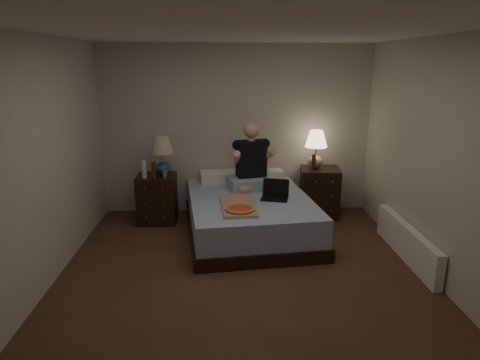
{
  "coord_description": "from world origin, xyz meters",
  "views": [
    {
      "loc": [
        -0.22,
        -4.1,
        2.24
      ],
      "look_at": [
        0.0,
        0.9,
        0.85
      ],
      "focal_mm": 32.0,
      "sensor_mm": 36.0,
      "label": 1
    }
  ],
  "objects_px": {
    "lamp_left": "(162,156)",
    "lamp_right": "(316,150)",
    "pizza_box": "(240,210)",
    "radiator": "(407,242)",
    "bed": "(249,215)",
    "soda_can": "(165,174)",
    "nightstand_right": "(319,192)",
    "water_bottle": "(144,169)",
    "beer_bottle_left": "(154,170)",
    "person": "(252,156)",
    "nightstand_left": "(157,199)",
    "laptop": "(275,190)",
    "beer_bottle_right": "(314,162)"
  },
  "relations": [
    {
      "from": "water_bottle",
      "to": "pizza_box",
      "type": "relative_size",
      "value": 0.33
    },
    {
      "from": "beer_bottle_left",
      "to": "bed",
      "type": "bearing_deg",
      "value": -14.58
    },
    {
      "from": "bed",
      "to": "lamp_left",
      "type": "relative_size",
      "value": 3.68
    },
    {
      "from": "lamp_right",
      "to": "laptop",
      "type": "relative_size",
      "value": 1.65
    },
    {
      "from": "nightstand_right",
      "to": "lamp_right",
      "type": "height_order",
      "value": "lamp_right"
    },
    {
      "from": "beer_bottle_left",
      "to": "laptop",
      "type": "height_order",
      "value": "beer_bottle_left"
    },
    {
      "from": "person",
      "to": "nightstand_left",
      "type": "bearing_deg",
      "value": 163.03
    },
    {
      "from": "nightstand_right",
      "to": "beer_bottle_left",
      "type": "xyz_separation_m",
      "value": [
        -2.38,
        -0.31,
        0.44
      ]
    },
    {
      "from": "water_bottle",
      "to": "pizza_box",
      "type": "bearing_deg",
      "value": -38.02
    },
    {
      "from": "lamp_right",
      "to": "person",
      "type": "height_order",
      "value": "person"
    },
    {
      "from": "nightstand_right",
      "to": "bed",
      "type": "bearing_deg",
      "value": -142.31
    },
    {
      "from": "pizza_box",
      "to": "beer_bottle_left",
      "type": "bearing_deg",
      "value": 136.67
    },
    {
      "from": "nightstand_left",
      "to": "radiator",
      "type": "bearing_deg",
      "value": -23.5
    },
    {
      "from": "lamp_left",
      "to": "water_bottle",
      "type": "distance_m",
      "value": 0.32
    },
    {
      "from": "lamp_right",
      "to": "water_bottle",
      "type": "distance_m",
      "value": 2.46
    },
    {
      "from": "water_bottle",
      "to": "radiator",
      "type": "xyz_separation_m",
      "value": [
        3.22,
        -1.21,
        -0.62
      ]
    },
    {
      "from": "nightstand_right",
      "to": "lamp_left",
      "type": "relative_size",
      "value": 1.3
    },
    {
      "from": "person",
      "to": "lamp_right",
      "type": "bearing_deg",
      "value": 4.06
    },
    {
      "from": "nightstand_right",
      "to": "soda_can",
      "type": "bearing_deg",
      "value": -166.18
    },
    {
      "from": "water_bottle",
      "to": "beer_bottle_left",
      "type": "bearing_deg",
      "value": -11.25
    },
    {
      "from": "bed",
      "to": "radiator",
      "type": "distance_m",
      "value": 1.98
    },
    {
      "from": "bed",
      "to": "person",
      "type": "xyz_separation_m",
      "value": [
        0.06,
        0.39,
        0.72
      ]
    },
    {
      "from": "radiator",
      "to": "lamp_left",
      "type": "bearing_deg",
      "value": 155.53
    },
    {
      "from": "bed",
      "to": "pizza_box",
      "type": "xyz_separation_m",
      "value": [
        -0.15,
        -0.63,
        0.3
      ]
    },
    {
      "from": "bed",
      "to": "nightstand_left",
      "type": "height_order",
      "value": "nightstand_left"
    },
    {
      "from": "nightstand_right",
      "to": "soda_can",
      "type": "relative_size",
      "value": 7.26
    },
    {
      "from": "bed",
      "to": "soda_can",
      "type": "bearing_deg",
      "value": 155.41
    },
    {
      "from": "lamp_right",
      "to": "pizza_box",
      "type": "xyz_separation_m",
      "value": [
        -1.16,
        -1.3,
        -0.45
      ]
    },
    {
      "from": "lamp_left",
      "to": "lamp_right",
      "type": "relative_size",
      "value": 1.0
    },
    {
      "from": "water_bottle",
      "to": "nightstand_left",
      "type": "bearing_deg",
      "value": 44.23
    },
    {
      "from": "water_bottle",
      "to": "person",
      "type": "relative_size",
      "value": 0.27
    },
    {
      "from": "lamp_right",
      "to": "soda_can",
      "type": "relative_size",
      "value": 5.6
    },
    {
      "from": "nightstand_right",
      "to": "person",
      "type": "distance_m",
      "value": 1.22
    },
    {
      "from": "lamp_left",
      "to": "lamp_right",
      "type": "bearing_deg",
      "value": 4.09
    },
    {
      "from": "nightstand_left",
      "to": "lamp_right",
      "type": "relative_size",
      "value": 1.23
    },
    {
      "from": "nightstand_left",
      "to": "water_bottle",
      "type": "xyz_separation_m",
      "value": [
        -0.14,
        -0.13,
        0.47
      ]
    },
    {
      "from": "bed",
      "to": "pizza_box",
      "type": "bearing_deg",
      "value": -110.29
    },
    {
      "from": "water_bottle",
      "to": "soda_can",
      "type": "distance_m",
      "value": 0.29
    },
    {
      "from": "beer_bottle_left",
      "to": "pizza_box",
      "type": "relative_size",
      "value": 0.3
    },
    {
      "from": "beer_bottle_left",
      "to": "radiator",
      "type": "distance_m",
      "value": 3.35
    },
    {
      "from": "nightstand_left",
      "to": "water_bottle",
      "type": "height_order",
      "value": "water_bottle"
    },
    {
      "from": "person",
      "to": "lamp_left",
      "type": "bearing_deg",
      "value": 162.13
    },
    {
      "from": "water_bottle",
      "to": "person",
      "type": "bearing_deg",
      "value": 0.95
    },
    {
      "from": "nightstand_right",
      "to": "beer_bottle_right",
      "type": "xyz_separation_m",
      "value": [
        -0.12,
        -0.08,
        0.48
      ]
    },
    {
      "from": "radiator",
      "to": "lamp_right",
      "type": "bearing_deg",
      "value": 117.28
    },
    {
      "from": "lamp_right",
      "to": "beer_bottle_left",
      "type": "relative_size",
      "value": 2.43
    },
    {
      "from": "pizza_box",
      "to": "radiator",
      "type": "xyz_separation_m",
      "value": [
        1.94,
        -0.22,
        -0.36
      ]
    },
    {
      "from": "nightstand_left",
      "to": "laptop",
      "type": "bearing_deg",
      "value": -21.14
    },
    {
      "from": "bed",
      "to": "lamp_right",
      "type": "xyz_separation_m",
      "value": [
        1.01,
        0.67,
        0.75
      ]
    },
    {
      "from": "beer_bottle_left",
      "to": "beer_bottle_right",
      "type": "xyz_separation_m",
      "value": [
        2.26,
        0.23,
        0.04
      ]
    }
  ]
}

